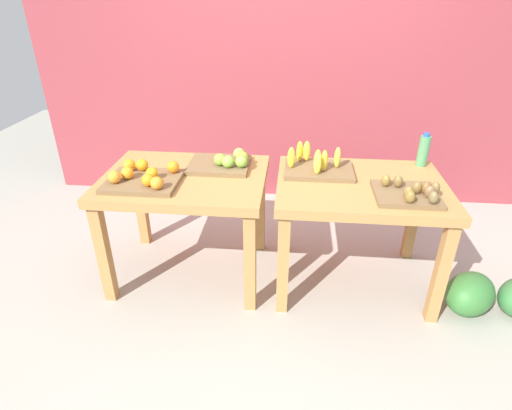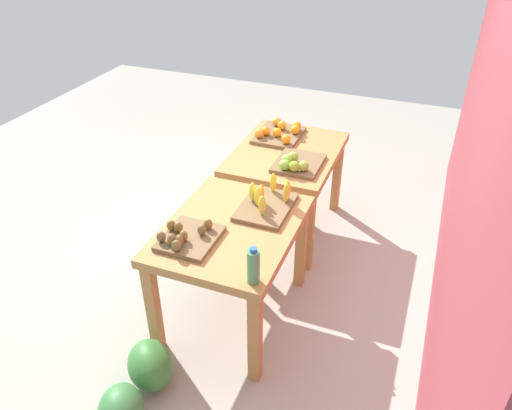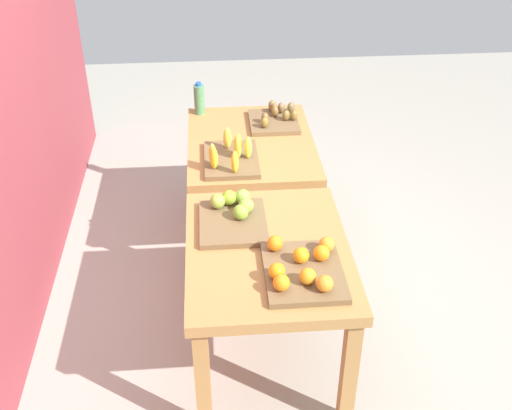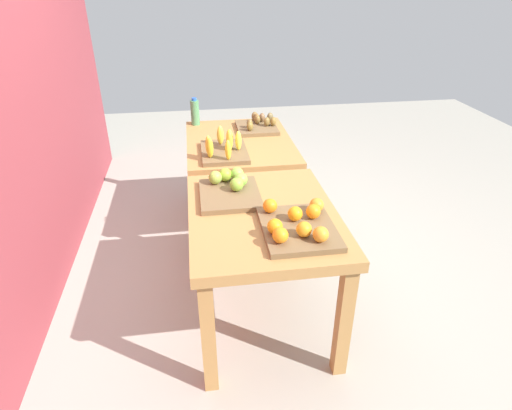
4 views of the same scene
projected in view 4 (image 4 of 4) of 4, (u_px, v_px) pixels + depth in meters
ground_plane at (250, 263)px, 3.16m from camera, size 8.00×8.00×0.00m
display_table_left at (263, 229)px, 2.37m from camera, size 1.04×0.80×0.75m
display_table_right at (240, 154)px, 3.34m from camera, size 1.04×0.80×0.75m
orange_bin at (298, 225)px, 2.13m from camera, size 0.44×0.36×0.11m
apple_bin at (230, 188)px, 2.49m from camera, size 0.41×0.34×0.11m
banana_crate at (224, 149)px, 3.01m from camera, size 0.44×0.32×0.17m
kiwi_bin at (258, 125)px, 3.50m from camera, size 0.37×0.33×0.10m
water_bottle at (195, 112)px, 3.57m from camera, size 0.07×0.07×0.23m
watermelon_pile at (254, 168)px, 4.35m from camera, size 0.74×0.43×0.27m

